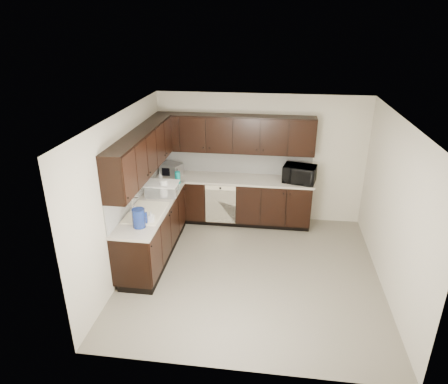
# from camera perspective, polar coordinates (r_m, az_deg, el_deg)

# --- Properties ---
(floor) EXTENTS (4.00, 4.00, 0.00)m
(floor) POSITION_cam_1_polar(r_m,az_deg,el_deg) (6.57, 3.91, -11.25)
(floor) COLOR gray
(floor) RESTS_ON ground
(ceiling) EXTENTS (4.00, 4.00, 0.00)m
(ceiling) POSITION_cam_1_polar(r_m,az_deg,el_deg) (5.55, 4.62, 10.53)
(ceiling) COLOR white
(ceiling) RESTS_ON wall_back
(wall_back) EXTENTS (4.00, 0.02, 2.50)m
(wall_back) POSITION_cam_1_polar(r_m,az_deg,el_deg) (7.81, 5.20, 4.78)
(wall_back) COLOR beige
(wall_back) RESTS_ON floor
(wall_left) EXTENTS (0.02, 4.00, 2.50)m
(wall_left) POSITION_cam_1_polar(r_m,az_deg,el_deg) (6.37, -14.02, -0.25)
(wall_left) COLOR beige
(wall_left) RESTS_ON floor
(wall_right) EXTENTS (0.02, 4.00, 2.50)m
(wall_right) POSITION_cam_1_polar(r_m,az_deg,el_deg) (6.19, 23.06, -2.21)
(wall_right) COLOR beige
(wall_right) RESTS_ON floor
(wall_front) EXTENTS (4.00, 0.02, 2.50)m
(wall_front) POSITION_cam_1_polar(r_m,az_deg,el_deg) (4.22, 2.42, -12.58)
(wall_front) COLOR beige
(wall_front) RESTS_ON floor
(lower_cabinets) EXTENTS (3.00, 2.80, 0.90)m
(lower_cabinets) POSITION_cam_1_polar(r_m,az_deg,el_deg) (7.42, -3.18, -3.19)
(lower_cabinets) COLOR black
(lower_cabinets) RESTS_ON floor
(countertop) EXTENTS (3.03, 2.83, 0.04)m
(countertop) POSITION_cam_1_polar(r_m,az_deg,el_deg) (7.21, -3.29, 0.40)
(countertop) COLOR #BCB3A4
(countertop) RESTS_ON lower_cabinets
(backsplash) EXTENTS (3.00, 2.80, 0.48)m
(backsplash) POSITION_cam_1_polar(r_m,az_deg,el_deg) (7.34, -4.64, 2.99)
(backsplash) COLOR silver
(backsplash) RESTS_ON countertop
(upper_cabinets) EXTENTS (3.00, 2.80, 0.70)m
(upper_cabinets) POSITION_cam_1_polar(r_m,az_deg,el_deg) (7.03, -4.06, 7.14)
(upper_cabinets) COLOR black
(upper_cabinets) RESTS_ON wall_back
(dishwasher) EXTENTS (0.58, 0.04, 0.78)m
(dishwasher) POSITION_cam_1_polar(r_m,az_deg,el_deg) (7.58, -0.51, -1.43)
(dishwasher) COLOR beige
(dishwasher) RESTS_ON lower_cabinets
(sink) EXTENTS (0.54, 0.82, 0.42)m
(sink) POSITION_cam_1_polar(r_m,az_deg,el_deg) (6.40, -11.08, -3.48)
(sink) COLOR beige
(sink) RESTS_ON countertop
(microwave) EXTENTS (0.66, 0.51, 0.32)m
(microwave) POSITION_cam_1_polar(r_m,az_deg,el_deg) (7.53, 10.73, 2.55)
(microwave) COLOR black
(microwave) RESTS_ON countertop
(soap_bottle_a) EXTENTS (0.08, 0.08, 0.18)m
(soap_bottle_a) POSITION_cam_1_polar(r_m,az_deg,el_deg) (6.04, -10.36, -3.56)
(soap_bottle_a) COLOR gray
(soap_bottle_a) RESTS_ON countertop
(soap_bottle_b) EXTENTS (0.13, 0.13, 0.26)m
(soap_bottle_b) POSITION_cam_1_polar(r_m,az_deg,el_deg) (7.38, -9.11, 1.94)
(soap_bottle_b) COLOR gray
(soap_bottle_b) RESTS_ON countertop
(toaster_oven) EXTENTS (0.46, 0.40, 0.24)m
(toaster_oven) POSITION_cam_1_polar(r_m,az_deg,el_deg) (7.82, -7.49, 3.20)
(toaster_oven) COLOR #AAAAAD
(toaster_oven) RESTS_ON countertop
(storage_bin) EXTENTS (0.56, 0.44, 0.21)m
(storage_bin) POSITION_cam_1_polar(r_m,az_deg,el_deg) (6.97, -8.81, 0.42)
(storage_bin) COLOR white
(storage_bin) RESTS_ON countertop
(blue_pitcher) EXTENTS (0.23, 0.23, 0.28)m
(blue_pitcher) POSITION_cam_1_polar(r_m,az_deg,el_deg) (5.93, -12.07, -3.67)
(blue_pitcher) COLOR navy
(blue_pitcher) RESTS_ON countertop
(teal_tumbler) EXTENTS (0.13, 0.13, 0.23)m
(teal_tumbler) POSITION_cam_1_polar(r_m,az_deg,el_deg) (7.41, -6.64, 2.06)
(teal_tumbler) COLOR #0D948F
(teal_tumbler) RESTS_ON countertop
(paper_towel_roll) EXTENTS (0.16, 0.16, 0.29)m
(paper_towel_roll) POSITION_cam_1_polar(r_m,az_deg,el_deg) (6.89, -8.60, 0.54)
(paper_towel_roll) COLOR white
(paper_towel_roll) RESTS_ON countertop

